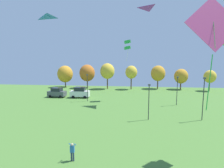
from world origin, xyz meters
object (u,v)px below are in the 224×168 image
object	(u,v)px
kite_flying_2	(149,17)
light_post_2	(149,100)
parked_car_leftmost	(57,92)
parked_car_second_from_left	(80,92)
light_post_0	(203,96)
treeline_tree_5	(181,76)
person_standing_near_foreground	(72,151)
treeline_tree_1	(87,73)
treeline_tree_3	(131,72)
light_post_3	(87,86)
treeline_tree_4	(158,73)
kite_flying_1	(127,45)
kite_flying_5	(213,27)
light_post_1	(177,89)
treeline_tree_6	(210,77)
kite_flying_0	(59,27)
treeline_tree_0	(65,74)
treeline_tree_2	(107,71)

from	to	relation	value
kite_flying_2	light_post_2	bearing A→B (deg)	-93.63
parked_car_leftmost	parked_car_second_from_left	distance (m)	5.71
light_post_0	treeline_tree_5	size ratio (longest dim) A/B	1.00
person_standing_near_foreground	treeline_tree_5	bearing A→B (deg)	73.89
treeline_tree_1	treeline_tree_3	xyz separation A→B (m)	(14.28, -1.32, 0.42)
parked_car_second_from_left	light_post_3	bearing A→B (deg)	-53.14
parked_car_second_from_left	light_post_0	size ratio (longest dim) A/B	0.71
treeline_tree_4	light_post_3	bearing A→B (deg)	-131.55
parked_car_second_from_left	kite_flying_1	bearing A→B (deg)	-5.40
kite_flying_5	parked_car_second_from_left	bearing A→B (deg)	120.13
light_post_2	light_post_3	xyz separation A→B (m)	(-12.04, 10.86, 0.29)
kite_flying_2	kite_flying_1	bearing A→B (deg)	160.54
treeline_tree_3	light_post_1	bearing A→B (deg)	-64.57
person_standing_near_foreground	light_post_0	bearing A→B (deg)	48.41
light_post_2	treeline_tree_1	size ratio (longest dim) A/B	0.70
kite_flying_2	treeline_tree_6	distance (m)	28.37
kite_flying_0	treeline_tree_4	size ratio (longest dim) A/B	0.59
person_standing_near_foreground	treeline_tree_3	size ratio (longest dim) A/B	0.23
treeline_tree_4	light_post_0	bearing A→B (deg)	-85.72
kite_flying_5	kite_flying_0	bearing A→B (deg)	134.96
person_standing_near_foreground	treeline_tree_0	xyz separation A→B (m)	(-17.32, 42.34, 3.48)
light_post_0	treeline_tree_3	xyz separation A→B (m)	(-10.59, 27.97, 1.70)
kite_flying_1	parked_car_second_from_left	xyz separation A→B (m)	(-11.16, 0.70, -10.93)
kite_flying_2	treeline_tree_3	xyz separation A→B (m)	(-3.56, 16.64, -12.27)
light_post_2	treeline_tree_0	bearing A→B (deg)	129.01
treeline_tree_0	treeline_tree_1	size ratio (longest dim) A/B	0.95
light_post_2	kite_flying_0	bearing A→B (deg)	175.59
treeline_tree_3	kite_flying_5	bearing A→B (deg)	-83.64
treeline_tree_4	treeline_tree_5	size ratio (longest dim) A/B	1.16
treeline_tree_3	treeline_tree_6	distance (m)	22.78
treeline_tree_4	light_post_1	bearing A→B (deg)	-87.97
treeline_tree_2	treeline_tree_5	size ratio (longest dim) A/B	1.27
parked_car_leftmost	light_post_0	world-z (taller)	light_post_0
light_post_1	treeline_tree_1	xyz separation A→B (m)	(-23.38, 20.46, 1.61)
kite_flying_1	light_post_0	xyz separation A→B (m)	(11.43, -12.89, -8.61)
light_post_0	treeline_tree_3	distance (m)	29.96
kite_flying_0	kite_flying_5	bearing A→B (deg)	-45.04
person_standing_near_foreground	treeline_tree_1	size ratio (longest dim) A/B	0.22
light_post_0	kite_flying_1	bearing A→B (deg)	131.58
kite_flying_2	treeline_tree_4	world-z (taller)	kite_flying_2
person_standing_near_foreground	kite_flying_1	distance (m)	27.97
light_post_0	light_post_1	xyz separation A→B (m)	(-1.50, 8.84, -0.32)
light_post_1	light_post_2	xyz separation A→B (m)	(-6.30, -9.55, -0.19)
kite_flying_5	light_post_3	bearing A→B (deg)	118.85
treeline_tree_6	kite_flying_2	bearing A→B (deg)	-140.02
parked_car_second_from_left	light_post_2	xyz separation A→B (m)	(14.79, -14.30, 1.81)
kite_flying_0	treeline_tree_2	bearing A→B (deg)	82.80
treeline_tree_2	light_post_0	bearing A→B (deg)	-57.08
kite_flying_1	light_post_2	size ratio (longest dim) A/B	0.88
light_post_1	treeline_tree_0	size ratio (longest dim) A/B	0.79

